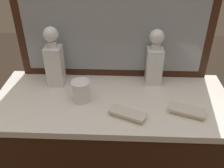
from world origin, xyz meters
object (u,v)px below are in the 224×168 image
crystal_decanter_rear (55,62)px  crystal_tumbler_front (81,92)px  crystal_decanter_front (154,62)px  silver_brush_left (187,111)px  silver_brush_rear (128,114)px

crystal_decanter_rear → crystal_tumbler_front: size_ratio=3.06×
crystal_decanter_front → silver_brush_left: 0.29m
crystal_tumbler_front → crystal_decanter_front: bearing=26.0°
crystal_decanter_rear → silver_brush_left: crystal_decanter_rear is taller
crystal_decanter_rear → silver_brush_rear: 0.43m
crystal_decanter_front → silver_brush_rear: (-0.13, -0.27, -0.10)m
crystal_tumbler_front → silver_brush_rear: crystal_tumbler_front is taller
crystal_tumbler_front → silver_brush_left: (0.45, -0.08, -0.03)m
crystal_decanter_front → silver_brush_left: size_ratio=1.72×
silver_brush_left → silver_brush_rear: bearing=-173.1°
crystal_tumbler_front → silver_brush_rear: size_ratio=0.59×
crystal_decanter_front → silver_brush_left: bearing=-63.5°
crystal_tumbler_front → silver_brush_left: crystal_tumbler_front is taller
crystal_decanter_rear → silver_brush_rear: bearing=-34.7°
crystal_tumbler_front → silver_brush_left: 0.46m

